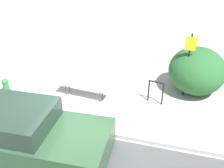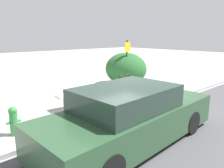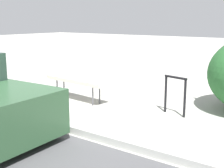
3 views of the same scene
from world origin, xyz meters
name	(u,v)px [view 3 (image 3 of 3)]	position (x,y,z in m)	size (l,w,h in m)	color
ground_plane	(38,122)	(0.00, 0.00, 0.00)	(60.00, 60.00, 0.00)	#ADAAA3
curb	(38,119)	(0.00, 0.00, 0.07)	(60.00, 0.20, 0.13)	#B7B7B2
bench	(77,81)	(-0.52, 1.72, 0.50)	(1.91, 0.59, 0.55)	#515156
bike_rack	(175,91)	(1.96, 2.04, 0.50)	(0.55, 0.17, 0.83)	black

